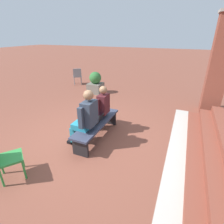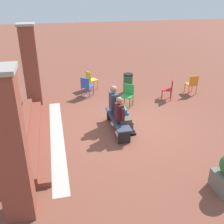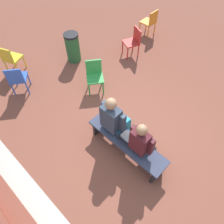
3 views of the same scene
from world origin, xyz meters
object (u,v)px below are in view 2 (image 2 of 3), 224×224
object	(u,v)px
plastic_chair_mid_courtyard	(86,86)
plastic_chair_near_bench_left	(128,94)
person_adult	(117,104)
litter_bin	(128,83)
plastic_chair_near_bench_right	(91,79)
laptop	(117,116)
bench	(118,121)
plastic_chair_foreground	(169,88)
plastic_chair_far_right	(192,83)
person_student	(122,115)

from	to	relation	value
plastic_chair_mid_courtyard	plastic_chair_near_bench_left	bearing A→B (deg)	-131.97
person_adult	litter_bin	distance (m)	3.07
plastic_chair_near_bench_right	litter_bin	size ratio (longest dim) A/B	0.98
person_adult	plastic_chair_near_bench_right	size ratio (longest dim) A/B	1.66
laptop	person_adult	bearing A→B (deg)	-12.02
litter_bin	bench	bearing A→B (deg)	158.52
plastic_chair_foreground	plastic_chair_near_bench_right	bearing A→B (deg)	57.40
plastic_chair_far_right	laptop	bearing A→B (deg)	121.66
plastic_chair_far_right	bench	bearing A→B (deg)	121.95
laptop	plastic_chair_near_bench_left	xyz separation A→B (m)	(1.85, -0.89, -0.02)
plastic_chair_foreground	plastic_chair_near_bench_left	bearing A→B (deg)	97.99
plastic_chair_far_right	plastic_chair_foreground	world-z (taller)	same
plastic_chair_near_bench_left	litter_bin	xyz separation A→B (m)	(1.34, -0.39, -0.05)
bench	plastic_chair_near_bench_left	size ratio (longest dim) A/B	2.14
bench	plastic_chair_mid_courtyard	distance (m)	3.22
plastic_chair_foreground	plastic_chair_far_right	bearing A→B (deg)	-75.65
plastic_chair_near_bench_right	person_student	bearing A→B (deg)	-175.71
plastic_chair_far_right	litter_bin	size ratio (longest dim) A/B	0.98
plastic_chair_far_right	plastic_chair_near_bench_left	size ratio (longest dim) A/B	1.00
person_adult	plastic_chair_near_bench_right	distance (m)	3.64
plastic_chair_near_bench_left	plastic_chair_foreground	xyz separation A→B (m)	(0.26, -1.83, 0.00)
bench	person_student	distance (m)	0.46
person_adult	plastic_chair_near_bench_left	size ratio (longest dim) A/B	1.66
bench	person_student	xyz separation A→B (m)	(-0.31, -0.06, 0.34)
litter_bin	plastic_chair_mid_courtyard	bearing A→B (deg)	91.50
plastic_chair_far_right	plastic_chair_near_bench_left	xyz separation A→B (m)	(-0.57, 3.04, 0.00)
plastic_chair_far_right	plastic_chair_near_bench_right	distance (m)	4.46
person_student	plastic_chair_far_right	size ratio (longest dim) A/B	1.53
plastic_chair_near_bench_left	litter_bin	distance (m)	1.40
person_student	plastic_chair_near_bench_right	xyz separation A→B (m)	(4.34, 0.33, -0.21)
person_student	plastic_chair_mid_courtyard	distance (m)	3.54
laptop	plastic_chair_far_right	size ratio (longest dim) A/B	0.38
person_student	laptop	bearing A→B (deg)	12.96
plastic_chair_foreground	litter_bin	bearing A→B (deg)	52.91
plastic_chair_far_right	plastic_chair_near_bench_left	world-z (taller)	same
person_adult	plastic_chair_far_right	world-z (taller)	person_adult
person_adult	plastic_chair_far_right	xyz separation A→B (m)	(2.03, -3.84, -0.26)
person_adult	plastic_chair_foreground	distance (m)	3.16
plastic_chair_far_right	plastic_chair_mid_courtyard	size ratio (longest dim) A/B	1.00
person_adult	plastic_chair_foreground	world-z (taller)	person_adult
person_adult	plastic_chair_mid_courtyard	xyz separation A→B (m)	(2.76, 0.63, -0.26)
laptop	plastic_chair_near_bench_right	distance (m)	4.01
plastic_chair_near_bench_left	plastic_chair_foreground	bearing A→B (deg)	-82.01
bench	plastic_chair_mid_courtyard	world-z (taller)	plastic_chair_mid_courtyard
bench	plastic_chair_foreground	bearing A→B (deg)	-51.73
bench	plastic_chair_foreground	xyz separation A→B (m)	(2.13, -2.70, 0.13)
plastic_chair_mid_courtyard	litter_bin	distance (m)	1.83
plastic_chair_near_bench_left	litter_bin	world-z (taller)	litter_bin
litter_bin	plastic_chair_foreground	bearing A→B (deg)	-127.09
person_student	litter_bin	distance (m)	3.73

